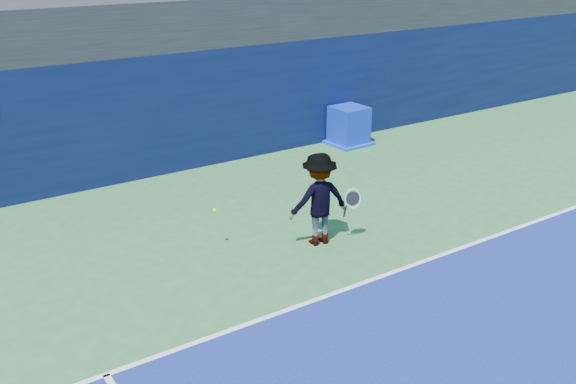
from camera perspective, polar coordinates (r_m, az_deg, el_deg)
ground at (r=9.91m, az=20.24°, el=-14.15°), size 80.00×80.00×0.00m
baseline at (r=11.56m, az=8.40°, el=-7.39°), size 24.00×0.10×0.01m
stadium_band at (r=17.46m, az=-10.26°, el=14.86°), size 36.00×3.00×1.20m
back_wall_assembly at (r=16.93m, az=-8.42°, el=7.52°), size 36.00×1.03×3.00m
equipment_cart at (r=18.63m, az=5.42°, el=5.77°), size 1.19×1.19×1.09m
tennis_player at (r=12.29m, az=2.77°, el=-0.64°), size 1.40×0.87×1.84m
tennis_ball at (r=12.17m, az=-6.54°, el=-1.61°), size 0.08×0.08×0.08m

